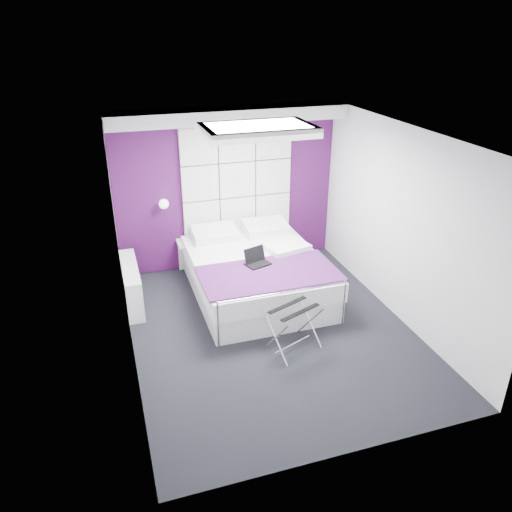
% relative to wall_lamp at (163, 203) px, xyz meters
% --- Properties ---
extents(floor, '(4.40, 4.40, 0.00)m').
position_rel_wall_lamp_xyz_m(floor, '(1.05, -2.06, -1.22)').
color(floor, black).
rests_on(floor, ground).
extents(ceiling, '(4.40, 4.40, 0.00)m').
position_rel_wall_lamp_xyz_m(ceiling, '(1.05, -2.06, 1.38)').
color(ceiling, white).
rests_on(ceiling, wall_back).
extents(wall_back, '(3.60, 0.00, 3.60)m').
position_rel_wall_lamp_xyz_m(wall_back, '(1.05, 0.14, 0.08)').
color(wall_back, silver).
rests_on(wall_back, floor).
extents(wall_left, '(0.00, 4.40, 4.40)m').
position_rel_wall_lamp_xyz_m(wall_left, '(-0.75, -2.06, 0.08)').
color(wall_left, silver).
rests_on(wall_left, floor).
extents(wall_right, '(0.00, 4.40, 4.40)m').
position_rel_wall_lamp_xyz_m(wall_right, '(2.85, -2.06, 0.08)').
color(wall_right, silver).
rests_on(wall_right, floor).
extents(accent_wall, '(3.58, 0.02, 2.58)m').
position_rel_wall_lamp_xyz_m(accent_wall, '(1.05, 0.13, 0.08)').
color(accent_wall, '#420F44').
rests_on(accent_wall, wall_back).
extents(soffit, '(3.58, 0.50, 0.20)m').
position_rel_wall_lamp_xyz_m(soffit, '(1.05, -0.11, 1.28)').
color(soffit, white).
rests_on(soffit, wall_back).
extents(headboard, '(1.80, 0.08, 2.30)m').
position_rel_wall_lamp_xyz_m(headboard, '(1.20, 0.08, -0.05)').
color(headboard, silver).
rests_on(headboard, wall_back).
extents(skylight, '(1.36, 0.86, 0.12)m').
position_rel_wall_lamp_xyz_m(skylight, '(1.05, -1.46, 1.33)').
color(skylight, white).
rests_on(skylight, ceiling).
extents(wall_lamp, '(0.15, 0.15, 0.15)m').
position_rel_wall_lamp_xyz_m(wall_lamp, '(0.00, 0.00, 0.00)').
color(wall_lamp, white).
rests_on(wall_lamp, wall_back).
extents(radiator, '(0.22, 1.20, 0.60)m').
position_rel_wall_lamp_xyz_m(radiator, '(-0.64, -0.76, -0.92)').
color(radiator, white).
rests_on(radiator, floor).
extents(bed, '(1.89, 2.29, 0.79)m').
position_rel_wall_lamp_xyz_m(bed, '(1.15, -1.06, -0.88)').
color(bed, white).
rests_on(bed, floor).
extents(nightstand, '(0.43, 0.34, 0.05)m').
position_rel_wall_lamp_xyz_m(nightstand, '(0.38, -0.04, -0.69)').
color(nightstand, white).
rests_on(nightstand, wall_back).
extents(luggage_rack, '(0.61, 0.45, 0.60)m').
position_rel_wall_lamp_xyz_m(luggage_rack, '(1.17, -2.53, -0.92)').
color(luggage_rack, silver).
rests_on(luggage_rack, floor).
extents(laptop, '(0.33, 0.23, 0.24)m').
position_rel_wall_lamp_xyz_m(laptop, '(1.09, -1.32, -0.52)').
color(laptop, black).
rests_on(laptop, bed).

